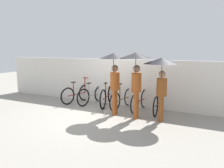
{
  "coord_description": "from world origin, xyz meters",
  "views": [
    {
      "loc": [
        3.63,
        -6.12,
        2.25
      ],
      "look_at": [
        0.14,
        0.89,
        1.0
      ],
      "focal_mm": 35.0,
      "sensor_mm": 36.0,
      "label": 1
    }
  ],
  "objects": [
    {
      "name": "parked_bicycle_4",
      "position": [
        1.06,
        1.38,
        0.38
      ],
      "size": [
        0.44,
        1.68,
        1.11
      ],
      "rotation": [
        0.0,
        0.0,
        1.52
      ],
      "color": "black",
      "rests_on": "ground"
    },
    {
      "name": "parked_bicycle_1",
      "position": [
        -1.06,
        1.45,
        0.37
      ],
      "size": [
        0.49,
        1.74,
        1.02
      ],
      "rotation": [
        0.0,
        0.0,
        1.39
      ],
      "color": "black",
      "rests_on": "ground"
    },
    {
      "name": "pedestrian_trailing",
      "position": [
        2.06,
        0.42,
        1.61
      ],
      "size": [
        1.09,
        1.09,
        2.0
      ],
      "rotation": [
        0.0,
        0.0,
        3.26
      ],
      "color": "brown",
      "rests_on": "ground"
    },
    {
      "name": "parked_bicycle_0",
      "position": [
        -1.76,
        1.35,
        0.37
      ],
      "size": [
        0.55,
        1.65,
        1.04
      ],
      "rotation": [
        0.0,
        0.0,
        1.34
      ],
      "color": "black",
      "rests_on": "ground"
    },
    {
      "name": "ground_plane",
      "position": [
        0.0,
        0.0,
        0.0
      ],
      "size": [
        30.0,
        30.0,
        0.0
      ],
      "primitive_type": "plane",
      "color": "gray"
    },
    {
      "name": "pedestrian_center",
      "position": [
        1.26,
        0.34,
        1.68
      ],
      "size": [
        0.98,
        0.98,
        2.16
      ],
      "rotation": [
        0.0,
        0.0,
        3.26
      ],
      "color": "#9E4C1E",
      "rests_on": "ground"
    },
    {
      "name": "parked_bicycle_2",
      "position": [
        -0.35,
        1.45,
        0.4
      ],
      "size": [
        0.54,
        1.83,
        0.97
      ],
      "rotation": [
        0.0,
        0.0,
        1.77
      ],
      "color": "black",
      "rests_on": "ground"
    },
    {
      "name": "parked_bicycle_5",
      "position": [
        1.76,
        1.38,
        0.37
      ],
      "size": [
        0.44,
        1.72,
        1.03
      ],
      "rotation": [
        0.0,
        0.0,
        1.62
      ],
      "color": "black",
      "rests_on": "ground"
    },
    {
      "name": "parked_bicycle_3",
      "position": [
        0.35,
        1.37,
        0.38
      ],
      "size": [
        0.44,
        1.75,
        1.11
      ],
      "rotation": [
        0.0,
        0.0,
        1.45
      ],
      "color": "black",
      "rests_on": "ground"
    },
    {
      "name": "back_wall",
      "position": [
        0.0,
        1.89,
        0.93
      ],
      "size": [
        11.81,
        0.12,
        1.86
      ],
      "color": "silver",
      "rests_on": "ground"
    },
    {
      "name": "pedestrian_leading",
      "position": [
        0.46,
        0.41,
        1.63
      ],
      "size": [
        0.93,
        0.93,
        2.13
      ],
      "rotation": [
        0.0,
        0.0,
        3.26
      ],
      "color": "#9E4C1E",
      "rests_on": "ground"
    }
  ]
}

